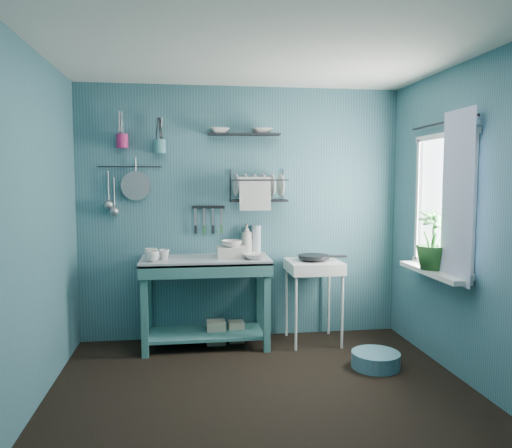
{
  "coord_description": "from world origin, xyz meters",
  "views": [
    {
      "loc": [
        -0.55,
        -3.45,
        1.59
      ],
      "look_at": [
        0.05,
        0.85,
        1.2
      ],
      "focal_mm": 35.0,
      "sensor_mm": 36.0,
      "label": 1
    }
  ],
  "objects": [
    {
      "name": "wash_tub",
      "position": [
        -0.13,
        1.21,
        0.9
      ],
      "size": [
        0.28,
        0.22,
        0.1
      ],
      "primitive_type": "cube",
      "color": "#BBB9AB",
      "rests_on": "work_counter"
    },
    {
      "name": "shelf_bowl_left",
      "position": [
        -0.23,
        1.4,
        2.09
      ],
      "size": [
        0.22,
        0.22,
        0.05
      ],
      "primitive_type": "imported",
      "rotation": [
        0.0,
        0.0,
        0.11
      ],
      "color": "silver",
      "rests_on": "upper_shelf"
    },
    {
      "name": "soap_bottle",
      "position": [
        0.04,
        1.43,
        1.0
      ],
      "size": [
        0.12,
        0.12,
        0.3
      ],
      "primitive_type": "imported",
      "color": "#BBB9AB",
      "rests_on": "work_counter"
    },
    {
      "name": "ladle_outer",
      "position": [
        -1.29,
        1.46,
        1.52
      ],
      "size": [
        0.01,
        0.01,
        0.3
      ],
      "primitive_type": "cylinder",
      "color": "#95969C",
      "rests_on": "wall_back"
    },
    {
      "name": "potted_plant",
      "position": [
        1.5,
        0.47,
        1.08
      ],
      "size": [
        0.32,
        0.32,
        0.5
      ],
      "primitive_type": "imported",
      "rotation": [
        0.0,
        0.0,
        0.13
      ],
      "color": "#245B25",
      "rests_on": "windowsill"
    },
    {
      "name": "hotplate_stand",
      "position": [
        0.66,
        1.2,
        0.4
      ],
      "size": [
        0.52,
        0.52,
        0.8
      ],
      "primitive_type": "cube",
      "rotation": [
        0.0,
        0.0,
        0.03
      ],
      "color": "white",
      "rests_on": "floor"
    },
    {
      "name": "windowsill",
      "position": [
        1.5,
        0.45,
        0.81
      ],
      "size": [
        0.16,
        0.95,
        0.04
      ],
      "primitive_type": "cube",
      "color": "white",
      "rests_on": "wall_right"
    },
    {
      "name": "wall_right",
      "position": [
        1.6,
        0.0,
        1.25
      ],
      "size": [
        0.0,
        3.0,
        3.0
      ],
      "primitive_type": "plane",
      "rotation": [
        1.57,
        0.0,
        -1.57
      ],
      "color": "#335E68",
      "rests_on": "ground"
    },
    {
      "name": "work_counter",
      "position": [
        -0.38,
        1.23,
        0.43
      ],
      "size": [
        1.26,
        0.72,
        0.85
      ],
      "primitive_type": "cube",
      "rotation": [
        0.0,
        0.0,
        0.1
      ],
      "color": "#326A67",
      "rests_on": "floor"
    },
    {
      "name": "utensil_cup_teal",
      "position": [
        -0.79,
        1.42,
        1.9
      ],
      "size": [
        0.11,
        0.11,
        0.13
      ],
      "primitive_type": "cylinder",
      "color": "teal",
      "rests_on": "wall_back"
    },
    {
      "name": "hook_rail",
      "position": [
        -1.09,
        1.47,
        1.71
      ],
      "size": [
        0.6,
        0.01,
        0.01
      ],
      "primitive_type": "cylinder",
      "rotation": [
        0.0,
        1.57,
        0.0
      ],
      "color": "black",
      "rests_on": "wall_back"
    },
    {
      "name": "wall_back",
      "position": [
        0.0,
        1.5,
        1.25
      ],
      "size": [
        3.2,
        0.0,
        3.2
      ],
      "primitive_type": "plane",
      "rotation": [
        1.57,
        0.0,
        0.0
      ],
      "color": "#335E68",
      "rests_on": "ground"
    },
    {
      "name": "wall_left",
      "position": [
        -1.6,
        0.0,
        1.25
      ],
      "size": [
        0.0,
        3.0,
        3.0
      ],
      "primitive_type": "plane",
      "rotation": [
        1.57,
        0.0,
        1.57
      ],
      "color": "#335E68",
      "rests_on": "ground"
    },
    {
      "name": "water_bottle",
      "position": [
        0.14,
        1.45,
        0.99
      ],
      "size": [
        0.09,
        0.09,
        0.28
      ],
      "primitive_type": "cylinder",
      "color": "silver",
      "rests_on": "work_counter"
    },
    {
      "name": "storage_tin_large",
      "position": [
        -0.28,
        1.28,
        0.11
      ],
      "size": [
        0.18,
        0.18,
        0.22
      ],
      "primitive_type": "cube",
      "color": "tan",
      "rests_on": "floor"
    },
    {
      "name": "dish_rack",
      "position": [
        0.15,
        1.37,
        1.53
      ],
      "size": [
        0.56,
        0.27,
        0.32
      ],
      "primitive_type": "cube",
      "rotation": [
        0.0,
        0.0,
        -0.06
      ],
      "color": "black",
      "rests_on": "wall_back"
    },
    {
      "name": "wall_front",
      "position": [
        0.0,
        -1.5,
        1.25
      ],
      "size": [
        3.2,
        0.0,
        3.2
      ],
      "primitive_type": "plane",
      "rotation": [
        -1.57,
        0.0,
        0.0
      ],
      "color": "#335E68",
      "rests_on": "ground"
    },
    {
      "name": "floor",
      "position": [
        0.0,
        0.0,
        0.0
      ],
      "size": [
        3.2,
        3.2,
        0.0
      ],
      "primitive_type": "plane",
      "color": "black",
      "rests_on": "ground"
    },
    {
      "name": "shelf_bowl_right",
      "position": [
        0.19,
        1.4,
        2.03
      ],
      "size": [
        0.22,
        0.22,
        0.05
      ],
      "primitive_type": "imported",
      "rotation": [
        0.0,
        0.0,
        0.05
      ],
      "color": "silver",
      "rests_on": "upper_shelf"
    },
    {
      "name": "mug_mid",
      "position": [
        -0.76,
        1.17,
        0.9
      ],
      "size": [
        0.14,
        0.14,
        0.09
      ],
      "primitive_type": "imported",
      "rotation": [
        0.0,
        0.0,
        0.52
      ],
      "color": "silver",
      "rests_on": "work_counter"
    },
    {
      "name": "storage_tin_small",
      "position": [
        -0.08,
        1.31,
        0.1
      ],
      "size": [
        0.15,
        0.15,
        0.2
      ],
      "primitive_type": "cube",
      "color": "tan",
      "rests_on": "floor"
    },
    {
      "name": "ladle_inner",
      "position": [
        -1.23,
        1.46,
        1.46
      ],
      "size": [
        0.01,
        0.01,
        0.3
      ],
      "primitive_type": "cylinder",
      "color": "#95969C",
      "rests_on": "wall_back"
    },
    {
      "name": "ceiling",
      "position": [
        0.0,
        0.0,
        2.5
      ],
      "size": [
        3.2,
        3.2,
        0.0
      ],
      "primitive_type": "plane",
      "rotation": [
        3.14,
        0.0,
        0.0
      ],
      "color": "silver",
      "rests_on": "ground"
    },
    {
      "name": "mug_right",
      "position": [
        -0.88,
        1.23,
        0.9
      ],
      "size": [
        0.17,
        0.17,
        0.1
      ],
      "primitive_type": "imported",
      "rotation": [
        0.0,
        0.0,
        1.05
      ],
      "color": "silver",
      "rests_on": "work_counter"
    },
    {
      "name": "floor_basin",
      "position": [
        1.02,
        0.47,
        0.07
      ],
      "size": [
        0.41,
        0.41,
        0.13
      ],
      "primitive_type": "cylinder",
      "color": "teal",
      "rests_on": "floor"
    },
    {
      "name": "knife_strip",
      "position": [
        -0.34,
        1.47,
        1.32
      ],
      "size": [
        0.32,
        0.04,
        0.03
      ],
      "primitive_type": "cube",
      "rotation": [
        0.0,
        0.0,
        -0.07
      ],
      "color": "black",
      "rests_on": "wall_back"
    },
    {
      "name": "utensil_cup_magenta",
      "position": [
        -1.14,
        1.42,
        1.95
      ],
      "size": [
        0.11,
        0.11,
        0.13
      ],
      "primitive_type": "cylinder",
      "color": "#A51E59",
      "rests_on": "wall_back"
    },
    {
      "name": "tub_bowl",
      "position": [
        -0.13,
        1.21,
        0.98
      ],
      "size": [
        0.2,
        0.19,
        0.06
      ],
      "primitive_type": "imported",
      "color": "silver",
      "rests_on": "wash_tub"
    },
    {
      "name": "counter_bowl",
      "position": [
        0.07,
        1.08,
        0.88
      ],
      "size": [
        0.22,
        0.22,
        0.05
      ],
      "primitive_type": "imported",
      "color": "silver",
      "rests_on": "work_counter"
    },
    {
      "name": "curtain",
      "position": [
        1.52,
        0.15,
        1.45
      ],
      "size": [
        0.0,
        1.35,
        1.35
      ],
      "primitive_type": "plane",
      "rotation": [
        1.57,
        0.0,
        1.57
      ],
      "color": "white",
      "rests_on": "wall_right"
    },
    {
      "name": "colander",
      "position": [
        -1.03,
        1.45,
        1.53
      ],
      "size": [
        0.28,
        0.03,
        0.28
      ],
      "primitive_type": "cylinder",
      "rotation": [
        1.54,
        0.0,
        0.0
      ],
      "color": "#95969C",
      "rests_on": "wall_back"
    },
    {
      "name": "frying_pan",
      "position": [
        0.66,
        1.2,
        0.84
      ],
      "size": [
        0.3,
        0.3,
        0.03
      ],
      "primitive_type": "cylinder",
      "color": "black",
      "rests_on": "hotplate_stand"
    },
    {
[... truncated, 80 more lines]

